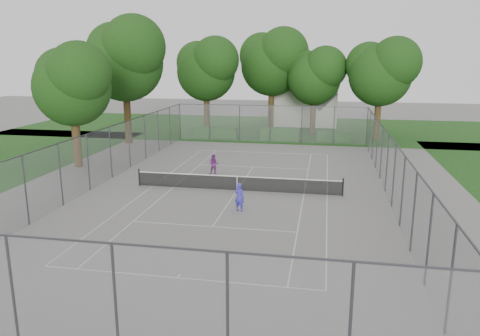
% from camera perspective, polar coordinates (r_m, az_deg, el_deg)
% --- Properties ---
extents(ground, '(120.00, 120.00, 0.00)m').
position_cam_1_polar(ground, '(28.95, -0.36, -2.77)').
color(ground, slate).
rests_on(ground, ground).
extents(grass_far, '(60.00, 20.00, 0.00)m').
position_cam_1_polar(grass_far, '(54.16, 4.82, 4.87)').
color(grass_far, '#194112').
rests_on(grass_far, ground).
extents(court_markings, '(11.03, 23.83, 0.01)m').
position_cam_1_polar(court_markings, '(28.95, -0.36, -2.75)').
color(court_markings, silver).
rests_on(court_markings, ground).
extents(tennis_net, '(12.87, 0.10, 1.10)m').
position_cam_1_polar(tennis_net, '(28.81, -0.36, -1.79)').
color(tennis_net, black).
rests_on(tennis_net, ground).
extents(perimeter_fence, '(18.08, 34.08, 3.52)m').
position_cam_1_polar(perimeter_fence, '(28.49, -0.36, 0.73)').
color(perimeter_fence, '#38383D').
rests_on(perimeter_fence, ground).
extents(tree_far_left, '(7.05, 6.44, 10.13)m').
position_cam_1_polar(tree_far_left, '(50.28, -4.08, 12.18)').
color(tree_far_left, '#3B2915').
rests_on(tree_far_left, ground).
extents(tree_far_midleft, '(7.77, 7.09, 11.17)m').
position_cam_1_polar(tree_far_midleft, '(52.54, 3.99, 13.02)').
color(tree_far_midleft, '#3B2915').
rests_on(tree_far_midleft, ground).
extents(tree_far_midright, '(6.35, 5.80, 9.13)m').
position_cam_1_polar(tree_far_midright, '(49.90, 9.14, 11.24)').
color(tree_far_midright, '#3B2915').
rests_on(tree_far_midright, ground).
extents(tree_far_right, '(6.90, 6.30, 9.92)m').
position_cam_1_polar(tree_far_right, '(47.59, 16.88, 11.40)').
color(tree_far_right, '#3B2915').
rests_on(tree_far_right, ground).
extents(tree_side_back, '(8.17, 7.46, 11.75)m').
position_cam_1_polar(tree_side_back, '(45.22, -13.86, 13.10)').
color(tree_side_back, '#3B2915').
rests_on(tree_side_back, ground).
extents(tree_side_front, '(6.38, 5.83, 9.18)m').
position_cam_1_polar(tree_side_front, '(36.37, -19.77, 9.88)').
color(tree_side_front, '#3B2915').
rests_on(tree_side_front, ground).
extents(hedge_left, '(4.29, 1.29, 1.07)m').
position_cam_1_polar(hedge_left, '(47.83, -2.90, 4.39)').
color(hedge_left, '#1E4E19').
rests_on(hedge_left, ground).
extents(hedge_mid, '(3.79, 1.08, 1.19)m').
position_cam_1_polar(hedge_mid, '(46.32, 4.87, 4.14)').
color(hedge_mid, '#1E4E19').
rests_on(hedge_mid, ground).
extents(hedge_right, '(3.31, 1.21, 0.99)m').
position_cam_1_polar(hedge_right, '(46.54, 11.37, 3.84)').
color(hedge_right, '#1E4E19').
rests_on(hedge_right, ground).
extents(house, '(7.70, 5.97, 9.59)m').
position_cam_1_polar(house, '(57.20, 7.89, 9.14)').
color(house, beige).
rests_on(house, ground).
extents(girl_player, '(0.66, 0.53, 1.56)m').
position_cam_1_polar(girl_player, '(25.01, -0.07, -3.55)').
color(girl_player, '#3832BC').
rests_on(girl_player, ground).
extents(woman_player, '(0.75, 0.61, 1.44)m').
position_cam_1_polar(woman_player, '(32.70, -3.21, 0.43)').
color(woman_player, '#782A7F').
rests_on(woman_player, ground).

